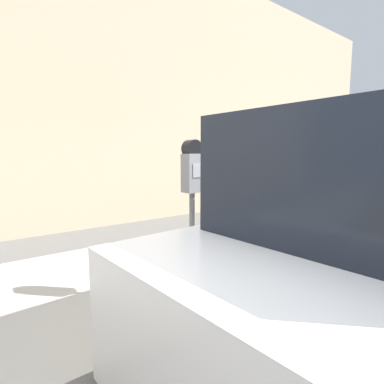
# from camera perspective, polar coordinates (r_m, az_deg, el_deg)

# --- Properties ---
(sidewalk) EXTENTS (24.00, 2.80, 0.11)m
(sidewalk) POSITION_cam_1_polar(r_m,az_deg,el_deg) (3.91, -14.19, -16.28)
(sidewalk) COLOR #BCB7AD
(sidewalk) RESTS_ON ground_plane
(building_facade) EXTENTS (24.00, 0.30, 6.33)m
(building_facade) POSITION_cam_1_polar(r_m,az_deg,el_deg) (6.89, -26.41, 19.57)
(building_facade) COLOR tan
(building_facade) RESTS_ON ground_plane
(parking_meter) EXTENTS (0.17, 0.15, 1.63)m
(parking_meter) POSITION_cam_1_polar(r_m,az_deg,el_deg) (2.92, 0.01, 1.59)
(parking_meter) COLOR slate
(parking_meter) RESTS_ON sidewalk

